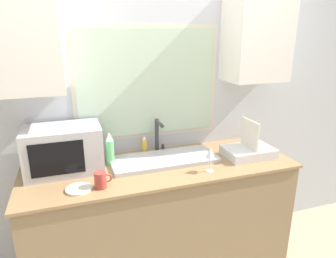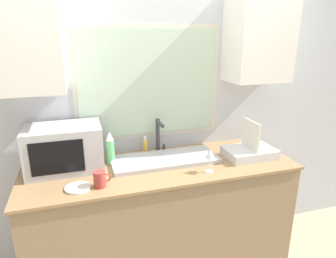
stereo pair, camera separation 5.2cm
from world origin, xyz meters
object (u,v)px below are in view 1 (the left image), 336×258
(faucet, at_px, (158,134))
(soap_bottle, at_px, (145,146))
(spray_bottle, at_px, (110,149))
(dish_rack, at_px, (248,150))
(mug_near_sink, at_px, (101,180))
(wine_glass, at_px, (210,154))
(microwave, at_px, (64,149))

(faucet, bearing_deg, soap_bottle, 169.93)
(faucet, xyz_separation_m, spray_bottle, (-0.39, -0.09, -0.04))
(spray_bottle, bearing_deg, soap_bottle, 20.85)
(dish_rack, xyz_separation_m, spray_bottle, (-1.04, 0.20, 0.07))
(mug_near_sink, bearing_deg, wine_glass, -0.54)
(microwave, bearing_deg, dish_rack, -7.86)
(spray_bottle, xyz_separation_m, soap_bottle, (0.29, 0.11, -0.06))
(faucet, distance_m, dish_rack, 0.71)
(dish_rack, height_order, soap_bottle, dish_rack)
(microwave, bearing_deg, soap_bottle, 11.18)
(faucet, xyz_separation_m, wine_glass, (0.24, -0.43, -0.03))
(microwave, distance_m, spray_bottle, 0.32)
(microwave, relative_size, dish_rack, 1.35)
(faucet, bearing_deg, mug_near_sink, -139.49)
(dish_rack, bearing_deg, microwave, 172.14)
(microwave, xyz_separation_m, mug_near_sink, (0.21, -0.33, -0.11))
(microwave, height_order, dish_rack, microwave)
(spray_bottle, height_order, mug_near_sink, spray_bottle)
(soap_bottle, xyz_separation_m, mug_near_sink, (-0.39, -0.44, -0.01))
(soap_bottle, bearing_deg, dish_rack, -22.09)
(dish_rack, distance_m, spray_bottle, 1.06)
(spray_bottle, relative_size, mug_near_sink, 2.22)
(faucet, xyz_separation_m, dish_rack, (0.64, -0.29, -0.11))
(faucet, height_order, soap_bottle, faucet)
(spray_bottle, bearing_deg, microwave, -178.23)
(dish_rack, relative_size, soap_bottle, 2.70)
(faucet, relative_size, dish_rack, 0.74)
(soap_bottle, bearing_deg, wine_glass, -52.50)
(microwave, height_order, wine_glass, microwave)
(spray_bottle, distance_m, soap_bottle, 0.31)
(faucet, height_order, mug_near_sink, faucet)
(soap_bottle, relative_size, mug_near_sink, 1.26)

